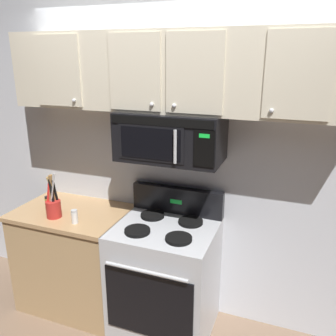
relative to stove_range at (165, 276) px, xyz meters
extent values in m
cube|color=silver|center=(0.00, 0.37, 0.88)|extent=(5.20, 0.10, 2.70)
cube|color=#B7BABF|center=(0.00, 0.00, -0.02)|extent=(0.76, 0.64, 0.90)
cube|color=black|center=(0.00, -0.33, -0.03)|extent=(0.67, 0.01, 0.52)
cylinder|color=#B7BABF|center=(0.00, -0.36, 0.27)|extent=(0.61, 0.03, 0.03)
cube|color=black|center=(0.00, 0.28, 0.54)|extent=(0.76, 0.07, 0.22)
cube|color=#19D83F|center=(0.00, 0.24, 0.54)|extent=(0.10, 0.00, 0.04)
cylinder|color=black|center=(-0.16, -0.14, 0.44)|extent=(0.19, 0.19, 0.02)
cylinder|color=black|center=(0.16, -0.14, 0.44)|extent=(0.19, 0.19, 0.02)
cylinder|color=black|center=(-0.16, 0.14, 0.44)|extent=(0.19, 0.19, 0.02)
cylinder|color=black|center=(0.16, 0.14, 0.44)|extent=(0.19, 0.19, 0.02)
cube|color=black|center=(0.00, 0.12, 1.11)|extent=(0.76, 0.39, 0.35)
cube|color=black|center=(0.00, -0.08, 1.25)|extent=(0.73, 0.01, 0.06)
cube|color=black|center=(-0.07, -0.08, 1.09)|extent=(0.49, 0.01, 0.25)
cube|color=black|center=(-0.08, -0.08, 1.09)|extent=(0.44, 0.01, 0.22)
cube|color=black|center=(0.30, -0.08, 1.09)|extent=(0.14, 0.01, 0.25)
cube|color=#19D83F|center=(0.30, -0.08, 1.18)|extent=(0.07, 0.00, 0.03)
cylinder|color=#B7BABF|center=(0.11, -0.10, 1.09)|extent=(0.02, 0.02, 0.23)
cube|color=beige|center=(0.00, 0.15, 1.56)|extent=(2.50, 0.33, 0.55)
cube|color=beige|center=(-0.83, -0.02, 1.56)|extent=(0.38, 0.01, 0.51)
sphere|color=#B7BABF|center=(-0.70, -0.03, 1.35)|extent=(0.03, 0.03, 0.03)
cube|color=beige|center=(-0.21, -0.02, 1.56)|extent=(0.38, 0.01, 0.51)
sphere|color=#B7BABF|center=(-0.08, -0.03, 1.35)|extent=(0.03, 0.03, 0.03)
cube|color=beige|center=(0.21, -0.02, 1.56)|extent=(0.38, 0.01, 0.51)
sphere|color=#B7BABF|center=(0.08, -0.03, 1.35)|extent=(0.03, 0.03, 0.03)
cube|color=beige|center=(0.83, -0.02, 1.56)|extent=(0.38, 0.01, 0.51)
sphere|color=#B7BABF|center=(0.70, -0.03, 1.35)|extent=(0.03, 0.03, 0.03)
cube|color=tan|center=(-0.84, 0.01, -0.04)|extent=(0.90, 0.62, 0.86)
cube|color=tan|center=(-0.84, 0.01, 0.41)|extent=(0.93, 0.65, 0.03)
cylinder|color=red|center=(-0.89, -0.15, 0.50)|extent=(0.12, 0.12, 0.14)
cylinder|color=tan|center=(-0.90, -0.12, 0.64)|extent=(0.07, 0.07, 0.27)
cylinder|color=#A87A47|center=(-0.91, -0.14, 0.65)|extent=(0.05, 0.04, 0.28)
cylinder|color=olive|center=(-0.89, -0.13, 0.65)|extent=(0.03, 0.06, 0.28)
cylinder|color=black|center=(-0.89, -0.15, 0.63)|extent=(0.05, 0.03, 0.25)
cylinder|color=red|center=(-0.92, -0.16, 0.62)|extent=(0.02, 0.07, 0.22)
cylinder|color=black|center=(-0.88, -0.12, 0.62)|extent=(0.02, 0.06, 0.24)
cylinder|color=silver|center=(-0.88, -0.16, 0.66)|extent=(0.09, 0.03, 0.31)
cylinder|color=white|center=(-0.68, -0.18, 0.48)|extent=(0.05, 0.05, 0.09)
cylinder|color=#B7BABF|center=(-0.68, -0.18, 0.53)|extent=(0.05, 0.05, 0.02)
cylinder|color=olive|center=(-1.04, -0.04, 0.48)|extent=(0.04, 0.04, 0.10)
cylinder|color=black|center=(-1.04, -0.04, 0.54)|extent=(0.04, 0.04, 0.02)
camera|label=1|loc=(0.87, -2.22, 1.67)|focal=37.71mm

